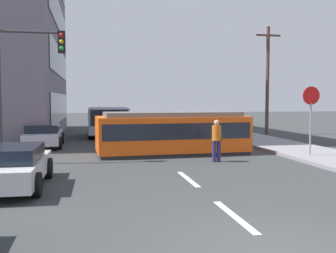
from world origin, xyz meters
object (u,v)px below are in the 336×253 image
Objects in this scene: parked_sedan_mid at (11,166)px; stop_sign at (311,106)px; traffic_light_mast at (25,69)px; utility_pole_mid at (268,78)px; pedestrian_crossing at (217,138)px; streetcar_tram at (172,132)px; city_bus at (108,120)px; parked_sedan_far at (44,135)px.

stop_sign reaches higher than parked_sedan_mid.
traffic_light_mast is at bearing 175.27° from stop_sign.
utility_pole_mid is at bearing 34.42° from traffic_light_mast.
stop_sign is (4.13, 0.09, 1.25)m from pedestrian_crossing.
stop_sign is at bearing -24.96° from streetcar_tram.
stop_sign is at bearing -106.42° from utility_pole_mid.
stop_sign reaches higher than streetcar_tram.
parked_sedan_far is at bearing -124.82° from city_bus.
streetcar_tram is at bearing -135.44° from utility_pole_mid.
streetcar_tram is 7.23m from parked_sedan_far.
parked_sedan_mid is (-5.85, -5.97, -0.37)m from streetcar_tram.
utility_pole_mid is (11.09, -0.61, 2.85)m from city_bus.
streetcar_tram reaches higher than pedestrian_crossing.
traffic_light_mast is (-6.06, -1.56, 2.65)m from streetcar_tram.
parked_sedan_mid is at bearing -102.68° from city_bus.
city_bus is at bearing 107.59° from pedestrian_crossing.
utility_pole_mid is (7.38, 11.11, 3.01)m from pedestrian_crossing.
pedestrian_crossing reaches higher than parked_sedan_mid.
parked_sedan_far is (-3.59, -5.16, -0.48)m from city_bus.
pedestrian_crossing reaches higher than parked_sedan_far.
stop_sign is at bearing 17.13° from parked_sedan_mid.
parked_sedan_far is 0.59× the size of utility_pole_mid.
utility_pole_mid reaches higher than pedestrian_crossing.
parked_sedan_far is (-0.19, 9.94, 0.00)m from parked_sedan_mid.
city_bus is 1.15× the size of parked_sedan_far.
city_bus is at bearing 55.18° from parked_sedan_far.
parked_sedan_mid is at bearing -154.61° from pedestrian_crossing.
city_bus is 1.21× the size of parked_sedan_mid.
city_bus reaches higher than streetcar_tram.
utility_pole_mid reaches higher than streetcar_tram.
stop_sign reaches higher than parked_sedan_far.
streetcar_tram is at bearing -33.26° from parked_sedan_far.
streetcar_tram is 1.34× the size of city_bus.
traffic_light_mast reaches higher than parked_sedan_mid.
traffic_light_mast is 17.82m from utility_pole_mid.
city_bus is at bearing 71.37° from traffic_light_mast.
traffic_light_mast is (-3.60, -10.68, 2.54)m from city_bus.
parked_sedan_far is at bearing 138.06° from pedestrian_crossing.
traffic_light_mast is at bearing -90.14° from parked_sedan_far.
parked_sedan_far is 13.23m from stop_sign.
stop_sign is 0.55× the size of traffic_light_mast.
city_bus is 0.97× the size of traffic_light_mast.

